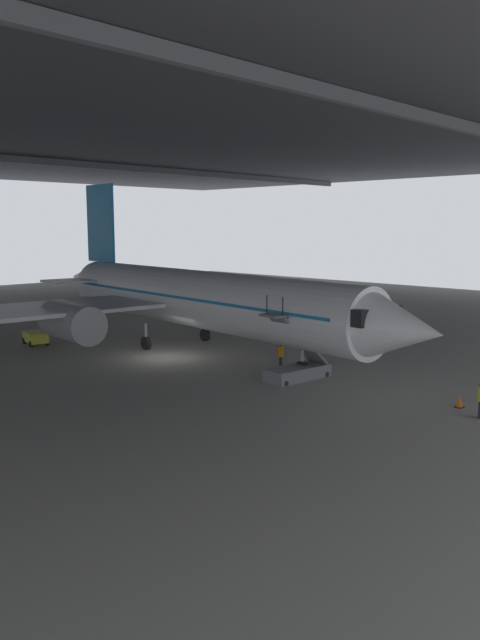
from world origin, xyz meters
name	(u,v)px	position (x,y,z in m)	size (l,w,h in m)	color
ground_plane	(165,358)	(0.00, 0.00, 0.00)	(110.00, 110.00, 0.00)	gray
hangar_structure	(45,124)	(-0.08, 13.78, 15.81)	(121.00, 99.00, 16.44)	#4C4F54
airplane_main	(194,299)	(3.08, 0.71, 3.47)	(35.93, 37.09, 11.58)	white
boarding_stairs	(297,366)	(1.53, -9.46, 0.73)	(4.33, 1.85, 4.68)	slate
crew_worker_by_stairs	(281,355)	(2.51, -7.46, 0.93)	(0.51, 0.35, 1.64)	#232838
traffic_cone_orange	(460,401)	(2.64, -18.23, 0.29)	(0.36, 0.36, 0.60)	black
baggage_tug	(35,337)	(-3.57, 10.06, 0.53)	(1.63, 2.38, 0.90)	yellow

